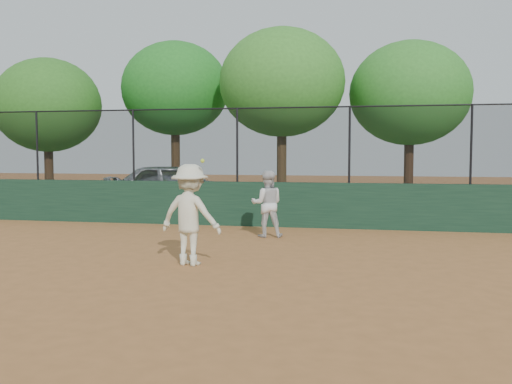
% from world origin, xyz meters
% --- Properties ---
extents(ground, '(80.00, 80.00, 0.00)m').
position_xyz_m(ground, '(0.00, 0.00, 0.00)').
color(ground, '#A36534').
rests_on(ground, ground).
extents(back_wall, '(26.00, 0.20, 1.20)m').
position_xyz_m(back_wall, '(0.00, 6.00, 0.60)').
color(back_wall, '#1A3B27').
rests_on(back_wall, ground).
extents(grass_strip, '(36.00, 12.00, 0.01)m').
position_xyz_m(grass_strip, '(0.00, 12.00, 0.00)').
color(grass_strip, '#274816').
rests_on(grass_strip, ground).
extents(parked_car, '(5.14, 3.07, 1.64)m').
position_xyz_m(parked_car, '(-3.56, 9.61, 0.82)').
color(parked_car, '#A1A5AA').
rests_on(parked_car, ground).
extents(player_second, '(0.86, 0.73, 1.57)m').
position_xyz_m(player_second, '(0.67, 4.15, 0.79)').
color(player_second, silver).
rests_on(player_second, ground).
extents(player_main, '(1.26, 0.87, 1.89)m').
position_xyz_m(player_main, '(-0.06, 0.57, 0.90)').
color(player_main, beige).
rests_on(player_main, ground).
extents(fence_assembly, '(26.00, 0.06, 2.00)m').
position_xyz_m(fence_assembly, '(-0.03, 6.00, 2.24)').
color(fence_assembly, black).
rests_on(fence_assembly, back_wall).
extents(tree_0, '(4.30, 3.91, 5.72)m').
position_xyz_m(tree_0, '(-9.61, 11.65, 3.85)').
color(tree_0, '#422A17').
rests_on(tree_0, ground).
extents(tree_1, '(4.41, 4.01, 6.50)m').
position_xyz_m(tree_1, '(-4.85, 13.28, 4.58)').
color(tree_1, '#452D17').
rests_on(tree_1, ground).
extents(tree_2, '(4.60, 4.18, 6.54)m').
position_xyz_m(tree_2, '(-0.20, 11.77, 4.53)').
color(tree_2, '#4C341B').
rests_on(tree_2, ground).
extents(tree_3, '(4.46, 4.05, 6.11)m').
position_xyz_m(tree_3, '(4.41, 12.93, 4.17)').
color(tree_3, '#3B2313').
rests_on(tree_3, ground).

